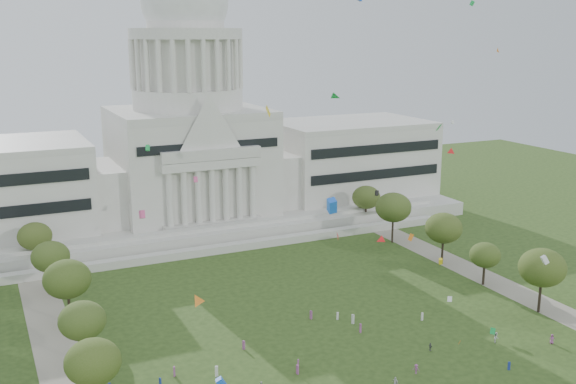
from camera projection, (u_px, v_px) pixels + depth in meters
name	position (u px, v px, depth m)	size (l,w,h in m)	color
capitol	(190.00, 150.00, 200.09)	(160.00, 64.50, 91.30)	beige
path_left	(65.00, 379.00, 111.74)	(8.00, 160.00, 0.04)	gray
path_right	(509.00, 289.00, 151.46)	(8.00, 160.00, 0.04)	gray
row_tree_l_2	(93.00, 362.00, 99.82)	(8.42, 8.42, 11.97)	black
row_tree_r_2	(542.00, 268.00, 136.59)	(9.55, 9.55, 13.58)	black
row_tree_l_3	(82.00, 321.00, 114.92)	(8.12, 8.12, 11.55)	black
row_tree_r_3	(485.00, 255.00, 152.30)	(7.01, 7.01, 9.98)	black
row_tree_l_4	(67.00, 279.00, 130.94)	(9.29, 9.29, 13.21)	black
row_tree_r_4	(444.00, 228.00, 165.64)	(9.19, 9.19, 13.06)	black
row_tree_l_5	(50.00, 257.00, 147.07)	(8.33, 8.33, 11.85)	black
row_tree_r_5	(393.00, 207.00, 182.71)	(9.82, 9.82, 13.96)	black
row_tree_l_6	(35.00, 236.00, 162.39)	(8.19, 8.19, 11.64)	black
row_tree_r_6	(366.00, 197.00, 199.86)	(8.42, 8.42, 11.97)	black
person_0	(552.00, 339.00, 124.46)	(0.91, 0.59, 1.86)	#994C8C
person_2	(496.00, 338.00, 124.88)	(0.97, 0.60, 1.99)	silver
person_3	(416.00, 369.00, 113.43)	(1.14, 0.59, 1.76)	#994C8C
person_4	(395.00, 383.00, 108.86)	(1.14, 0.62, 1.95)	silver
person_10	(430.00, 347.00, 121.69)	(0.91, 0.49, 1.54)	#4C4C51
distant_crowd	(293.00, 370.00, 113.20)	(63.58, 36.15, 1.93)	navy
kite_swarm	(401.00, 222.00, 104.25)	(94.27, 105.79, 57.86)	white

